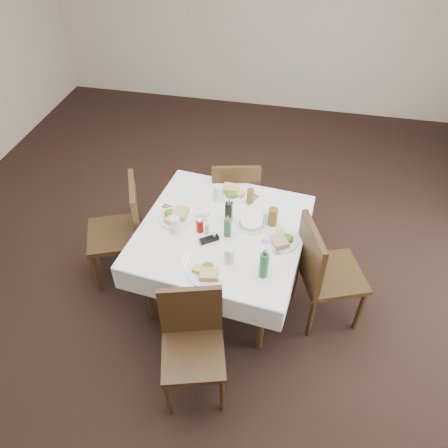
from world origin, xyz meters
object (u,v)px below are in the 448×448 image
chair_north (235,194)px  oil_cruet_dark (229,211)px  water_w (175,225)px  coffee_mug (201,217)px  chair_west (125,226)px  oil_cruet_green (228,227)px  water_e (266,217)px  water_n (218,193)px  dining_table (222,236)px  water_s (229,255)px  ketchup_bottle (200,226)px  bread_basket (251,224)px  chair_east (322,269)px  green_bottle (264,265)px  chair_south (192,337)px

chair_north → oil_cruet_dark: oil_cruet_dark is taller
water_w → oil_cruet_dark: bearing=29.7°
coffee_mug → chair_north: bearing=76.7°
chair_west → oil_cruet_green: (0.94, -0.13, 0.28)m
water_e → coffee_mug: water_e is taller
chair_north → chair_west: (-0.85, -0.67, 0.04)m
chair_north → water_n: size_ratio=6.29×
dining_table → water_s: water_s is taller
water_s → oil_cruet_green: oil_cruet_green is taller
ketchup_bottle → coffee_mug: size_ratio=0.95×
chair_north → water_s: size_ratio=6.90×
water_s → bread_basket: 0.42m
chair_east → water_e: chair_east is taller
water_n → oil_cruet_dark: 0.28m
chair_west → chair_east: bearing=-5.3°
water_n → water_e: water_n is taller
oil_cruet_green → water_e: bearing=37.7°
ketchup_bottle → green_bottle: green_bottle is taller
chair_west → ketchup_bottle: chair_west is taller
water_s → chair_east: bearing=19.0°
water_e → oil_cruet_green: 0.35m
chair_south → water_w: size_ratio=6.26×
water_s → oil_cruet_green: (-0.07, 0.27, 0.02)m
water_w → chair_west: bearing=161.6°
ketchup_bottle → coffee_mug: 0.13m
water_w → oil_cruet_dark: oil_cruet_dark is taller
oil_cruet_green → green_bottle: bearing=-46.8°
oil_cruet_green → chair_west: bearing=172.3°
oil_cruet_dark → bread_basket: bearing=-10.9°
water_w → green_bottle: size_ratio=0.58×
water_e → coffee_mug: size_ratio=0.85×
chair_north → water_w: size_ratio=6.33×
chair_east → green_bottle: 0.61m
chair_south → oil_cruet_dark: (0.06, 0.98, 0.34)m
dining_table → oil_cruet_dark: size_ratio=6.13×
water_w → chair_north: bearing=69.1°
chair_north → water_s: bearing=-81.8°
dining_table → bread_basket: size_ratio=7.33×
chair_east → oil_cruet_green: 0.81m
chair_east → water_s: chair_east is taller
water_s → water_e: (0.21, 0.49, -0.01)m
water_n → bread_basket: bearing=-39.8°
water_n → coffee_mug: 0.30m
bread_basket → coffee_mug: 0.41m
bread_basket → green_bottle: bearing=-71.2°
water_w → oil_cruet_dark: 0.45m
chair_south → chair_west: bearing=132.5°
water_n → oil_cruet_green: 0.45m
green_bottle → chair_east: bearing=36.7°
oil_cruet_dark → oil_cruet_green: bearing=-81.6°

